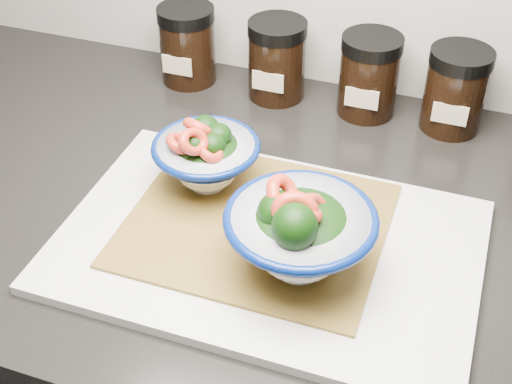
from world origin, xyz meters
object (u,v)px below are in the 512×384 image
(cutting_board, at_px, (268,246))
(spice_jar_d, at_px, (456,90))
(bowl_left, at_px, (206,156))
(spice_jar_a, at_px, (187,45))
(bowl_right, at_px, (299,232))
(spice_jar_b, at_px, (277,60))
(spice_jar_c, at_px, (369,75))

(cutting_board, bearing_deg, spice_jar_d, 63.71)
(cutting_board, bearing_deg, bowl_left, 145.51)
(cutting_board, height_order, spice_jar_a, spice_jar_a)
(bowl_left, bearing_deg, bowl_right, -35.10)
(bowl_right, distance_m, spice_jar_b, 0.37)
(bowl_left, bearing_deg, cutting_board, -34.49)
(bowl_left, xyz_separation_m, spice_jar_a, (-0.13, 0.24, 0.00))
(bowl_right, bearing_deg, spice_jar_a, 128.35)
(spice_jar_a, height_order, spice_jar_b, same)
(bowl_left, bearing_deg, spice_jar_c, 60.59)
(spice_jar_a, bearing_deg, cutting_board, -53.68)
(bowl_right, xyz_separation_m, spice_jar_c, (-0.00, 0.34, -0.01))
(bowl_right, distance_m, spice_jar_c, 0.34)
(bowl_right, xyz_separation_m, spice_jar_d, (0.11, 0.34, -0.01))
(spice_jar_b, bearing_deg, spice_jar_c, 0.00)
(bowl_left, relative_size, spice_jar_b, 1.11)
(cutting_board, distance_m, spice_jar_d, 0.35)
(bowl_right, bearing_deg, bowl_left, 144.90)
(cutting_board, height_order, spice_jar_c, spice_jar_c)
(bowl_right, height_order, spice_jar_a, bowl_right)
(spice_jar_c, relative_size, spice_jar_d, 1.00)
(cutting_board, bearing_deg, spice_jar_b, 106.55)
(bowl_left, relative_size, spice_jar_d, 1.11)
(bowl_left, distance_m, spice_jar_c, 0.28)
(cutting_board, relative_size, spice_jar_c, 3.98)
(bowl_right, distance_m, spice_jar_a, 0.44)
(spice_jar_b, relative_size, spice_jar_c, 1.00)
(bowl_left, distance_m, spice_jar_a, 0.28)
(bowl_right, height_order, spice_jar_c, bowl_right)
(spice_jar_c, bearing_deg, bowl_right, -89.41)
(spice_jar_c, bearing_deg, cutting_board, -97.05)
(bowl_right, relative_size, spice_jar_c, 1.36)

